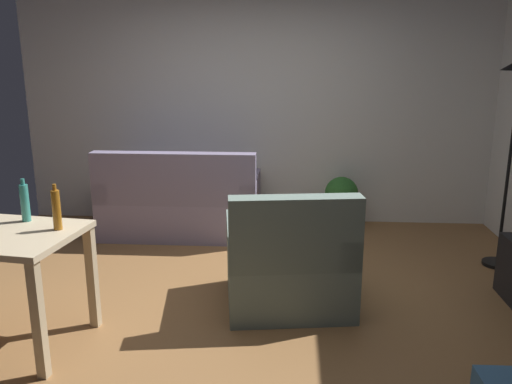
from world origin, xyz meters
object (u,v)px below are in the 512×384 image
object	(u,v)px
potted_plant	(341,199)
armchair	(289,265)
couch	(181,206)
bottle_amber	(56,209)
bottle_tall	(25,202)

from	to	relation	value
potted_plant	armchair	world-z (taller)	armchair
couch	bottle_amber	bearing A→B (deg)	81.72
couch	bottle_tall	xyz separation A→B (m)	(-0.60, -2.00, 0.58)
couch	bottle_amber	xyz separation A→B (m)	(-0.31, -2.16, 0.58)
couch	armchair	world-z (taller)	same
potted_plant	bottle_tall	world-z (taller)	bottle_tall
potted_plant	bottle_tall	distance (m)	3.31
couch	armchair	distance (m)	1.95
potted_plant	armchair	xyz separation A→B (m)	(-0.55, -1.89, -0.01)
couch	bottle_tall	world-z (taller)	bottle_tall
couch	potted_plant	xyz separation A→B (m)	(1.69, 0.31, 0.02)
armchair	bottle_amber	world-z (taller)	bottle_amber
couch	potted_plant	size ratio (longest dim) A/B	2.84
potted_plant	armchair	bearing A→B (deg)	-106.27
potted_plant	bottle_tall	xyz separation A→B (m)	(-2.29, -2.31, 0.56)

